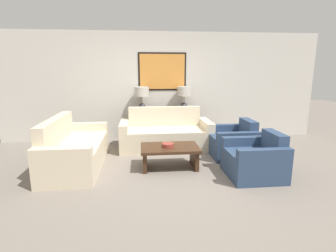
{
  "coord_description": "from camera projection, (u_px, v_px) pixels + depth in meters",
  "views": [
    {
      "loc": [
        -0.54,
        -4.29,
        1.76
      ],
      "look_at": [
        -0.01,
        0.79,
        0.65
      ],
      "focal_mm": 28.0,
      "sensor_mm": 36.0,
      "label": 1
    }
  ],
  "objects": [
    {
      "name": "coffee_table",
      "position": [
        170.0,
        152.0,
        4.73
      ],
      "size": [
        1.04,
        0.66,
        0.4
      ],
      "color": "#3D2616",
      "rests_on": "ground_plane"
    },
    {
      "name": "couch_by_side",
      "position": [
        75.0,
        150.0,
        4.8
      ],
      "size": [
        0.89,
        2.02,
        0.91
      ],
      "color": "beige",
      "rests_on": "ground_plane"
    },
    {
      "name": "decorative_bowl",
      "position": [
        168.0,
        145.0,
        4.68
      ],
      "size": [
        0.21,
        0.21,
        0.07
      ],
      "color": "#93382D",
      "rests_on": "coffee_table"
    },
    {
      "name": "table_lamp_right",
      "position": [
        184.0,
        94.0,
        6.4
      ],
      "size": [
        0.34,
        0.34,
        0.59
      ],
      "color": "#333338",
      "rests_on": "console_table"
    },
    {
      "name": "armchair_near_camera",
      "position": [
        255.0,
        160.0,
        4.35
      ],
      "size": [
        0.85,
        0.87,
        0.75
      ],
      "color": "navy",
      "rests_on": "ground_plane"
    },
    {
      "name": "armchair_near_back_wall",
      "position": [
        233.0,
        143.0,
        5.39
      ],
      "size": [
        0.85,
        0.87,
        0.75
      ],
      "color": "navy",
      "rests_on": "ground_plane"
    },
    {
      "name": "back_wall",
      "position": [
        162.0,
        87.0,
        6.56
      ],
      "size": [
        7.95,
        0.12,
        2.65
      ],
      "color": "beige",
      "rests_on": "ground_plane"
    },
    {
      "name": "ground_plane",
      "position": [
        173.0,
        172.0,
        4.6
      ],
      "size": [
        20.0,
        20.0,
        0.0
      ],
      "primitive_type": "plane",
      "color": "slate"
    },
    {
      "name": "console_table",
      "position": [
        163.0,
        126.0,
        6.51
      ],
      "size": [
        1.47,
        0.37,
        0.75
      ],
      "color": "#332319",
      "rests_on": "ground_plane"
    },
    {
      "name": "couch_by_back_wall",
      "position": [
        166.0,
        135.0,
        5.91
      ],
      "size": [
        2.02,
        0.89,
        0.91
      ],
      "color": "beige",
      "rests_on": "ground_plane"
    },
    {
      "name": "table_lamp_left",
      "position": [
        142.0,
        95.0,
        6.29
      ],
      "size": [
        0.34,
        0.34,
        0.59
      ],
      "color": "#333338",
      "rests_on": "console_table"
    }
  ]
}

